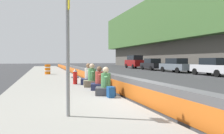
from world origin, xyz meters
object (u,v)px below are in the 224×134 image
(construction_barrel, at_px, (48,69))
(parked_car_fourth, at_px, (176,65))
(parked_car_third, at_px, (213,67))
(seated_person_foreground, at_px, (106,86))
(seated_person_rear, at_px, (92,79))
(parked_car_midline, at_px, (152,64))
(seated_person_far, at_px, (88,78))
(backpack, at_px, (111,92))
(seated_person_middle, at_px, (99,82))
(route_sign_post, at_px, (68,33))
(parked_car_far, at_px, (135,62))
(fire_hydrant, at_px, (75,76))

(construction_barrel, xyz_separation_m, parked_car_fourth, (0.51, -14.89, 0.24))
(parked_car_third, bearing_deg, seated_person_foreground, 120.62)
(seated_person_rear, distance_m, parked_car_midline, 20.95)
(seated_person_far, distance_m, parked_car_midline, 20.10)
(seated_person_far, height_order, construction_barrel, seated_person_far)
(seated_person_rear, height_order, parked_car_fourth, parked_car_fourth)
(seated_person_far, height_order, backpack, seated_person_far)
(seated_person_middle, distance_m, parked_car_fourth, 17.51)
(backpack, relative_size, parked_car_third, 0.09)
(seated_person_middle, height_order, seated_person_rear, seated_person_rear)
(seated_person_middle, bearing_deg, parked_car_midline, -35.98)
(seated_person_middle, bearing_deg, route_sign_post, 155.09)
(construction_barrel, distance_m, parked_car_third, 15.91)
(backpack, xyz_separation_m, parked_car_far, (26.11, -13.09, 0.85))
(seated_person_middle, bearing_deg, fire_hydrant, 16.21)
(seated_person_middle, xyz_separation_m, backpack, (-2.05, 0.12, -0.15))
(fire_hydrant, distance_m, parked_car_fourth, 16.49)
(route_sign_post, height_order, seated_person_far, route_sign_post)
(seated_person_foreground, relative_size, parked_car_midline, 0.25)
(route_sign_post, xyz_separation_m, parked_car_midline, (21.84, -14.78, -1.35))
(fire_hydrant, distance_m, parked_car_midline, 20.36)
(seated_person_foreground, bearing_deg, fire_hydrant, 8.90)
(backpack, bearing_deg, parked_car_far, -26.62)
(fire_hydrant, distance_m, parked_car_third, 14.30)
(seated_person_middle, height_order, parked_car_far, parked_car_far)
(fire_hydrant, bearing_deg, parked_car_midline, -41.92)
(seated_person_rear, bearing_deg, parked_car_midline, -38.09)
(seated_person_foreground, xyz_separation_m, seated_person_far, (3.71, -0.09, 0.02))
(backpack, height_order, parked_car_third, parked_car_third)
(parked_car_third, distance_m, parked_car_fourth, 5.55)
(seated_person_foreground, bearing_deg, seated_person_far, -1.42)
(seated_person_rear, bearing_deg, seated_person_far, -1.89)
(fire_hydrant, xyz_separation_m, seated_person_rear, (-1.34, -0.68, -0.07))
(fire_hydrant, bearing_deg, backpack, -172.22)
(seated_person_middle, relative_size, backpack, 2.75)
(fire_hydrant, relative_size, seated_person_rear, 0.73)
(route_sign_post, height_order, seated_person_rear, route_sign_post)
(route_sign_post, height_order, seated_person_middle, route_sign_post)
(parked_car_fourth, bearing_deg, seated_person_foreground, 135.83)
(seated_person_middle, height_order, backpack, seated_person_middle)
(seated_person_middle, relative_size, parked_car_midline, 0.24)
(seated_person_rear, height_order, construction_barrel, seated_person_rear)
(seated_person_foreground, distance_m, seated_person_middle, 1.43)
(backpack, xyz_separation_m, parked_car_third, (8.41, -13.15, 0.53))
(parked_car_fourth, bearing_deg, seated_person_rear, 129.64)
(seated_person_middle, bearing_deg, seated_person_rear, 2.96)
(seated_person_rear, distance_m, construction_barrel, 10.37)
(parked_car_third, height_order, parked_car_midline, same)
(seated_person_rear, bearing_deg, parked_car_far, -29.72)
(route_sign_post, height_order, parked_car_far, route_sign_post)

